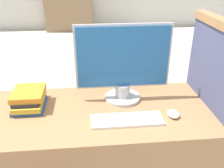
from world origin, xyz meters
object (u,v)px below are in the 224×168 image
Objects in this scene: keyboard at (127,120)px; mouse at (173,114)px; monitor at (123,64)px; book_stack at (29,99)px.

mouse reaches higher than keyboard.
monitor is at bearing 87.91° from keyboard.
keyboard is at bearing -20.60° from book_stack.
mouse is at bearing 4.44° from keyboard.
mouse is 0.88m from book_stack.
monitor is at bearing 4.28° from book_stack.
monitor is 0.62m from book_stack.
book_stack is at bearing 159.40° from keyboard.
monitor is 1.45× the size of keyboard.
monitor is 2.27× the size of book_stack.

